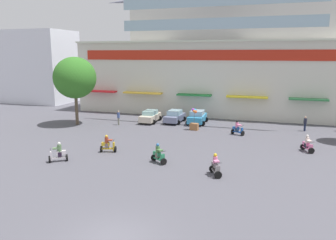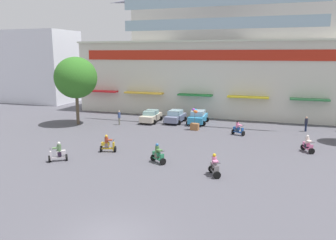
{
  "view_description": "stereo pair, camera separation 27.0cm",
  "coord_description": "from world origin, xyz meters",
  "views": [
    {
      "loc": [
        6.65,
        -12.31,
        8.3
      ],
      "look_at": [
        -2.58,
        16.04,
        2.35
      ],
      "focal_mm": 35.55,
      "sensor_mm": 36.0,
      "label": 1
    },
    {
      "loc": [
        6.91,
        -12.23,
        8.3
      ],
      "look_at": [
        -2.58,
        16.04,
        2.35
      ],
      "focal_mm": 35.55,
      "sensor_mm": 36.0,
      "label": 2
    }
  ],
  "objects": [
    {
      "name": "parked_car_0",
      "position": [
        -7.88,
        25.23,
        0.74
      ],
      "size": [
        2.33,
        4.04,
        1.47
      ],
      "color": "beige",
      "rests_on": "ground"
    },
    {
      "name": "balloon_vendor_cart",
      "position": [
        -1.72,
        22.76,
        0.84
      ],
      "size": [
        0.95,
        0.81,
        2.44
      ],
      "color": "#97643B",
      "rests_on": "ground"
    },
    {
      "name": "colonial_building",
      "position": [
        -0.0,
        35.25,
        7.88
      ],
      "size": [
        41.59,
        14.49,
        18.19
      ],
      "color": "silver",
      "rests_on": "ground"
    },
    {
      "name": "scooter_rider_3",
      "position": [
        2.99,
        9.54,
        0.65
      ],
      "size": [
        1.1,
        1.49,
        1.56
      ],
      "color": "black",
      "rests_on": "ground"
    },
    {
      "name": "scooter_rider_2",
      "position": [
        -9.22,
        8.74,
        0.65
      ],
      "size": [
        1.45,
        1.29,
        1.57
      ],
      "color": "black",
      "rests_on": "ground"
    },
    {
      "name": "pedestrian_0",
      "position": [
        9.91,
        25.96,
        0.94
      ],
      "size": [
        0.36,
        0.36,
        1.64
      ],
      "color": "#1A223E",
      "rests_on": "ground"
    },
    {
      "name": "scooter_rider_4",
      "position": [
        -1.68,
        10.89,
        0.63
      ],
      "size": [
        1.46,
        1.23,
        1.54
      ],
      "color": "black",
      "rests_on": "ground"
    },
    {
      "name": "plaza_tree_0",
      "position": [
        -15.72,
        21.32,
        5.55
      ],
      "size": [
        4.91,
        5.04,
        7.98
      ],
      "color": "brown",
      "rests_on": "ground"
    },
    {
      "name": "flank_building_left",
      "position": [
        -33.21,
        36.17,
        6.08
      ],
      "size": [
        12.64,
        8.04,
        12.16
      ],
      "color": "silver",
      "rests_on": "ground"
    },
    {
      "name": "scooter_rider_5",
      "position": [
        3.11,
        21.95,
        0.63
      ],
      "size": [
        1.43,
        0.99,
        1.55
      ],
      "color": "black",
      "rests_on": "ground"
    },
    {
      "name": "parked_car_2",
      "position": [
        -2.19,
        26.24,
        0.8
      ],
      "size": [
        2.46,
        3.99,
        1.6
      ],
      "color": "#3496CE",
      "rests_on": "ground"
    },
    {
      "name": "scooter_rider_1",
      "position": [
        -6.76,
        12.23,
        0.64
      ],
      "size": [
        1.44,
        0.9,
        1.53
      ],
      "color": "black",
      "rests_on": "ground"
    },
    {
      "name": "scooter_rider_0",
      "position": [
        9.52,
        17.7,
        0.6
      ],
      "size": [
        1.1,
        1.51,
        1.48
      ],
      "color": "black",
      "rests_on": "ground"
    },
    {
      "name": "pedestrian_2",
      "position": [
        -10.86,
        22.55,
        0.99
      ],
      "size": [
        0.36,
        0.36,
        1.72
      ],
      "color": "slate",
      "rests_on": "ground"
    },
    {
      "name": "parked_car_1",
      "position": [
        -4.93,
        25.91,
        0.77
      ],
      "size": [
        2.31,
        3.89,
        1.54
      ],
      "color": "slate",
      "rests_on": "ground"
    },
    {
      "name": "ground_plane",
      "position": [
        0.0,
        13.0,
        0.0
      ],
      "size": [
        128.0,
        128.0,
        0.0
      ],
      "primitive_type": "plane",
      "color": "#515059"
    }
  ]
}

